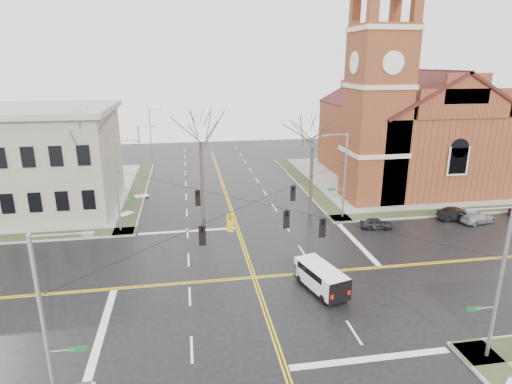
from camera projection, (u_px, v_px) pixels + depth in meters
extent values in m
plane|color=black|center=(254.00, 277.00, 33.31)|extent=(120.00, 120.00, 0.00)
cube|color=gray|center=(399.00, 179.00, 60.81)|extent=(30.00, 30.00, 0.15)
cube|color=#2A311B|center=(305.00, 183.00, 58.61)|extent=(2.00, 30.00, 0.02)
cube|color=#2A311B|center=(458.00, 211.00, 47.77)|extent=(30.00, 2.00, 0.02)
cube|color=gray|center=(23.00, 197.00, 52.92)|extent=(30.00, 30.00, 0.15)
cube|color=#2A311B|center=(137.00, 191.00, 55.08)|extent=(2.00, 30.00, 0.02)
cube|color=gold|center=(253.00, 277.00, 33.29)|extent=(0.12, 100.00, 0.01)
cube|color=gold|center=(256.00, 277.00, 33.32)|extent=(0.12, 100.00, 0.01)
cube|color=gold|center=(254.00, 278.00, 33.19)|extent=(100.00, 0.12, 0.01)
cube|color=gold|center=(254.00, 277.00, 33.42)|extent=(100.00, 0.12, 0.01)
cube|color=silver|center=(371.00, 359.00, 24.19)|extent=(9.50, 0.50, 0.01)
cube|color=silver|center=(187.00, 231.00, 42.42)|extent=(9.50, 0.50, 0.01)
cube|color=silver|center=(103.00, 328.00, 26.93)|extent=(0.50, 9.50, 0.01)
cube|color=silver|center=(357.00, 243.00, 39.68)|extent=(0.50, 9.50, 0.01)
cube|color=brown|center=(376.00, 117.00, 49.10)|extent=(6.00, 6.00, 20.00)
cube|color=beige|center=(383.00, 29.00, 46.33)|extent=(6.30, 6.30, 0.50)
cylinder|color=silver|center=(393.00, 63.00, 44.48)|extent=(2.40, 0.15, 2.40)
cylinder|color=silver|center=(354.00, 63.00, 46.87)|extent=(0.15, 2.40, 2.40)
cube|color=brown|center=(406.00, 144.00, 60.48)|extent=(18.00, 24.00, 10.00)
cube|color=brown|center=(359.00, 176.00, 54.18)|extent=(2.00, 5.00, 4.40)
cube|color=gray|center=(28.00, 162.00, 47.09)|extent=(18.00, 14.00, 11.00)
cylinder|color=gray|center=(345.00, 176.00, 44.61)|extent=(0.20, 0.20, 9.00)
cylinder|color=gray|center=(339.00, 189.00, 44.91)|extent=(1.20, 0.06, 0.06)
cube|color=#0F5723|center=(332.00, 189.00, 44.80)|extent=(0.90, 0.04, 0.25)
cylinder|color=gray|center=(336.00, 135.00, 43.14)|extent=(2.40, 0.08, 0.08)
cube|color=gray|center=(325.00, 135.00, 42.96)|extent=(0.50, 0.22, 0.15)
cylinder|color=gray|center=(117.00, 186.00, 40.98)|extent=(0.20, 0.20, 9.00)
cylinder|color=gray|center=(124.00, 199.00, 41.47)|extent=(1.20, 0.06, 0.06)
cube|color=#0F5723|center=(132.00, 199.00, 41.58)|extent=(0.90, 0.04, 0.25)
cylinder|color=gray|center=(125.00, 141.00, 39.89)|extent=(2.40, 0.08, 0.08)
cube|color=gray|center=(139.00, 141.00, 40.09)|extent=(0.50, 0.22, 0.15)
cylinder|color=gray|center=(500.00, 285.00, 22.92)|extent=(0.20, 0.20, 9.00)
cylinder|color=gray|center=(486.00, 308.00, 23.21)|extent=(1.20, 0.06, 0.06)
cube|color=#0F5723|center=(474.00, 309.00, 23.10)|extent=(0.90, 0.04, 0.25)
cylinder|color=gray|center=(493.00, 209.00, 21.44)|extent=(2.40, 0.08, 0.08)
cube|color=gray|center=(471.00, 211.00, 21.27)|extent=(0.50, 0.22, 0.15)
cylinder|color=gray|center=(44.00, 327.00, 19.29)|extent=(0.20, 0.20, 9.00)
cylinder|color=gray|center=(62.00, 351.00, 19.77)|extent=(1.20, 0.06, 0.06)
cube|color=#0F5723|center=(78.00, 349.00, 19.89)|extent=(0.90, 0.04, 0.25)
cylinder|color=gray|center=(59.00, 235.00, 18.19)|extent=(2.40, 0.08, 0.08)
cube|color=gray|center=(88.00, 234.00, 18.39)|extent=(0.50, 0.22, 0.15)
cylinder|color=black|center=(254.00, 202.00, 31.50)|extent=(23.02, 23.02, 0.03)
cylinder|color=black|center=(254.00, 202.00, 31.50)|extent=(23.02, 23.02, 0.03)
imported|color=black|center=(202.00, 236.00, 27.31)|extent=(0.21, 0.26, 1.30)
imported|color=black|center=(293.00, 193.00, 36.12)|extent=(0.21, 0.26, 1.30)
imported|color=gold|center=(230.00, 223.00, 29.51)|extent=(0.21, 0.26, 1.30)
imported|color=black|center=(198.00, 198.00, 34.86)|extent=(0.21, 0.26, 1.30)
imported|color=black|center=(322.00, 228.00, 28.57)|extent=(0.21, 0.26, 1.30)
imported|color=black|center=(286.00, 219.00, 30.14)|extent=(0.21, 0.26, 1.30)
cylinder|color=gray|center=(140.00, 156.00, 56.82)|extent=(0.16, 0.16, 8.00)
cylinder|color=gray|center=(146.00, 126.00, 55.84)|extent=(2.00, 0.07, 0.07)
cube|color=gray|center=(154.00, 127.00, 56.01)|extent=(0.45, 0.20, 0.13)
cylinder|color=gray|center=(150.00, 132.00, 75.68)|extent=(0.16, 0.16, 8.00)
cylinder|color=gray|center=(155.00, 110.00, 74.70)|extent=(2.00, 0.07, 0.07)
cube|color=gray|center=(161.00, 110.00, 74.87)|extent=(0.45, 0.20, 0.13)
cube|color=white|center=(321.00, 277.00, 31.14)|extent=(3.04, 5.06, 1.52)
cube|color=white|center=(307.00, 269.00, 32.91)|extent=(1.98, 1.27, 1.07)
cube|color=black|center=(305.00, 261.00, 33.04)|extent=(1.62, 0.55, 0.72)
cube|color=black|center=(320.00, 270.00, 31.15)|extent=(2.65, 3.60, 0.49)
cube|color=#B70C0A|center=(332.00, 297.00, 28.81)|extent=(0.22, 0.12, 0.30)
cube|color=#B70C0A|center=(349.00, 293.00, 29.38)|extent=(0.22, 0.12, 0.30)
cube|color=black|center=(321.00, 287.00, 31.37)|extent=(3.10, 5.12, 0.09)
cylinder|color=black|center=(300.00, 279.00, 32.38)|extent=(0.40, 0.68, 0.64)
cylinder|color=black|center=(318.00, 275.00, 33.05)|extent=(0.40, 0.68, 0.64)
cylinder|color=black|center=(323.00, 299.00, 29.67)|extent=(0.40, 0.68, 0.64)
cylinder|color=black|center=(343.00, 294.00, 30.34)|extent=(0.40, 0.68, 0.64)
imported|color=black|center=(376.00, 223.00, 42.93)|extent=(3.34, 1.85, 1.08)
imported|color=black|center=(457.00, 214.00, 45.11)|extent=(4.20, 2.18, 1.32)
imported|color=#99999B|center=(478.00, 218.00, 44.45)|extent=(4.17, 2.43, 1.14)
cylinder|color=#393024|center=(90.00, 184.00, 42.96)|extent=(0.36, 0.36, 8.39)
cylinder|color=#393024|center=(202.00, 180.00, 44.80)|extent=(0.36, 0.36, 8.12)
cylinder|color=#393024|center=(311.00, 180.00, 46.05)|extent=(0.36, 0.36, 7.39)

